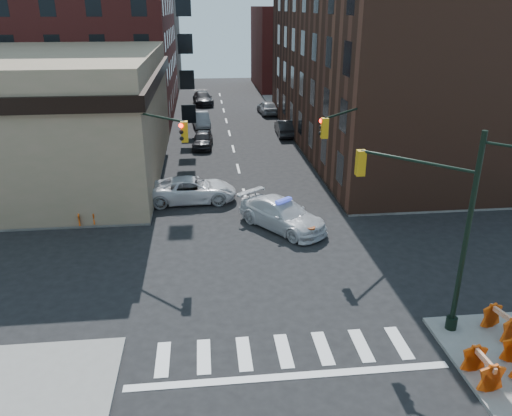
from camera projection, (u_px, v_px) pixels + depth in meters
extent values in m
plane|color=black|center=(262.00, 265.00, 25.03)|extent=(140.00, 140.00, 0.00)
cube|color=gray|center=(10.00, 128.00, 52.86)|extent=(34.00, 54.50, 0.15)
cube|color=gray|center=(426.00, 118.00, 57.47)|extent=(34.00, 54.50, 0.15)
cube|color=#977C63|center=(8.00, 116.00, 36.83)|extent=(22.00, 22.00, 9.00)
cube|color=maroon|center=(55.00, 6.00, 55.50)|extent=(25.00, 25.00, 24.00)
cube|color=#4A2A1D|center=(377.00, 67.00, 44.42)|extent=(14.00, 34.00, 14.00)
cube|color=brown|center=(113.00, 34.00, 77.52)|extent=(20.00, 18.00, 16.00)
cube|color=maroon|center=(307.00, 48.00, 77.59)|extent=(16.00, 16.00, 12.00)
cylinder|color=black|center=(466.00, 237.00, 18.35)|extent=(0.20, 0.20, 8.00)
cylinder|color=black|center=(451.00, 323.00, 19.76)|extent=(0.44, 0.44, 0.50)
cylinder|color=black|center=(416.00, 161.00, 18.71)|extent=(3.27, 3.27, 0.12)
cube|color=#BF8C0C|center=(361.00, 163.00, 20.20)|extent=(0.35, 0.35, 1.05)
sphere|color=#FF0C05|center=(364.00, 153.00, 20.23)|extent=(0.22, 0.22, 0.22)
sphere|color=black|center=(363.00, 161.00, 20.36)|extent=(0.22, 0.22, 0.22)
sphere|color=black|center=(363.00, 169.00, 20.48)|extent=(0.22, 0.22, 0.22)
cylinder|color=black|center=(132.00, 154.00, 28.59)|extent=(0.20, 0.20, 8.00)
cylinder|color=black|center=(138.00, 215.00, 30.00)|extent=(0.44, 0.44, 0.50)
cylinder|color=black|center=(154.00, 116.00, 26.34)|extent=(3.27, 3.27, 0.12)
cube|color=#BF8C0C|center=(184.00, 132.00, 25.22)|extent=(0.35, 0.35, 1.05)
sphere|color=#FF0C05|center=(181.00, 126.00, 24.93)|extent=(0.22, 0.22, 0.22)
sphere|color=black|center=(181.00, 132.00, 25.06)|extent=(0.22, 0.22, 0.22)
sphere|color=black|center=(182.00, 138.00, 25.18)|extent=(0.22, 0.22, 0.22)
cylinder|color=black|center=(362.00, 148.00, 29.95)|extent=(0.20, 0.20, 8.00)
cylinder|color=black|center=(357.00, 206.00, 31.36)|extent=(0.44, 0.44, 0.50)
cylinder|color=black|center=(347.00, 112.00, 27.39)|extent=(3.27, 3.27, 0.12)
cube|color=#BF8C0C|center=(324.00, 128.00, 25.95)|extent=(0.35, 0.35, 1.05)
sphere|color=#FF0C05|center=(321.00, 121.00, 25.94)|extent=(0.22, 0.22, 0.22)
sphere|color=black|center=(321.00, 127.00, 26.07)|extent=(0.22, 0.22, 0.22)
sphere|color=black|center=(321.00, 133.00, 26.19)|extent=(0.22, 0.22, 0.22)
cylinder|color=black|center=(306.00, 122.00, 49.18)|extent=(0.24, 0.24, 2.60)
sphere|color=#905715|center=(307.00, 101.00, 48.41)|extent=(3.00, 3.00, 3.00)
cylinder|color=black|center=(292.00, 107.00, 56.55)|extent=(0.24, 0.24, 2.60)
sphere|color=#905715|center=(292.00, 88.00, 55.78)|extent=(3.00, 3.00, 3.00)
imported|color=silver|center=(282.00, 215.00, 28.88)|extent=(5.36, 6.05, 1.68)
imported|color=silver|center=(192.00, 190.00, 32.88)|extent=(5.94, 2.91, 1.62)
imported|color=black|center=(203.00, 139.00, 45.50)|extent=(2.05, 4.48, 1.49)
imported|color=#93959B|center=(201.00, 120.00, 53.38)|extent=(2.02, 4.75, 1.52)
imported|color=black|center=(203.00, 98.00, 65.30)|extent=(2.92, 5.85, 1.63)
imported|color=black|center=(285.00, 128.00, 49.70)|extent=(1.77, 4.83, 1.58)
imported|color=#909398|center=(267.00, 107.00, 59.63)|extent=(2.28, 4.91, 1.63)
imported|color=black|center=(103.00, 208.00, 29.29)|extent=(0.67, 0.46, 1.76)
imported|color=#2A241C|center=(49.00, 197.00, 30.98)|extent=(0.87, 0.70, 1.73)
imported|color=#1F222E|center=(77.00, 201.00, 30.17)|extent=(1.22, 0.76, 1.93)
cylinder|color=#D5500A|center=(310.00, 235.00, 27.22)|extent=(0.60, 0.60, 0.92)
cylinder|color=#D45509|center=(162.00, 199.00, 32.07)|extent=(0.74, 0.74, 1.10)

